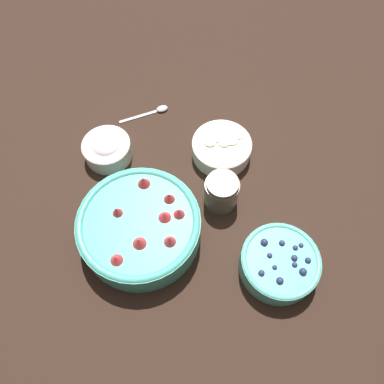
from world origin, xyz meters
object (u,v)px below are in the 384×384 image
object	(u,v)px
bowl_strawberries	(140,226)
bowl_blueberries	(279,263)
bowl_bananas	(222,147)
jar_chocolate	(221,192)
bowl_cream	(107,148)

from	to	relation	value
bowl_strawberries	bowl_blueberries	xyz separation A→B (m)	(-0.30, -0.04, -0.01)
bowl_bananas	jar_chocolate	bearing A→B (deg)	109.64
bowl_blueberries	jar_chocolate	xyz separation A→B (m)	(0.17, -0.11, 0.01)
bowl_blueberries	bowl_cream	bearing A→B (deg)	-14.38
bowl_blueberries	bowl_bananas	distance (m)	0.32
bowl_cream	jar_chocolate	distance (m)	0.31
bowl_blueberries	bowl_bananas	size ratio (longest dim) A/B	1.12
bowl_cream	jar_chocolate	xyz separation A→B (m)	(-0.31, 0.01, 0.01)
bowl_cream	bowl_strawberries	bearing A→B (deg)	136.64
bowl_strawberries	bowl_blueberries	bearing A→B (deg)	-172.37
bowl_blueberries	bowl_strawberries	bearing A→B (deg)	7.63
bowl_strawberries	jar_chocolate	world-z (taller)	bowl_strawberries
bowl_bananas	bowl_cream	size ratio (longest dim) A/B	1.23
bowl_strawberries	bowl_cream	world-z (taller)	bowl_strawberries
bowl_blueberries	jar_chocolate	size ratio (longest dim) A/B	1.95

